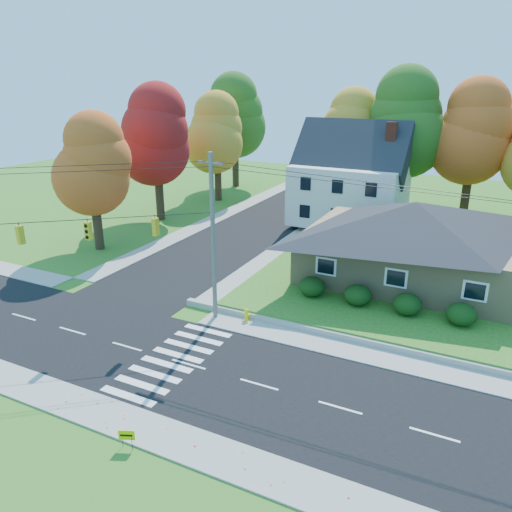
# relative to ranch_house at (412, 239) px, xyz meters

# --- Properties ---
(ground) EXTENTS (120.00, 120.00, 0.00)m
(ground) POSITION_rel_ranch_house_xyz_m (-8.00, -16.00, -3.27)
(ground) COLOR #3D7923
(road_main) EXTENTS (90.00, 8.00, 0.02)m
(road_main) POSITION_rel_ranch_house_xyz_m (-8.00, -16.00, -3.26)
(road_main) COLOR black
(road_main) RESTS_ON ground
(road_cross) EXTENTS (8.00, 44.00, 0.02)m
(road_cross) POSITION_rel_ranch_house_xyz_m (-16.00, 10.00, -3.25)
(road_cross) COLOR black
(road_cross) RESTS_ON ground
(sidewalk_north) EXTENTS (90.00, 2.00, 0.08)m
(sidewalk_north) POSITION_rel_ranch_house_xyz_m (-8.00, -11.00, -3.23)
(sidewalk_north) COLOR #9C9A90
(sidewalk_north) RESTS_ON ground
(sidewalk_south) EXTENTS (90.00, 2.00, 0.08)m
(sidewalk_south) POSITION_rel_ranch_house_xyz_m (-8.00, -21.00, -3.23)
(sidewalk_south) COLOR #9C9A90
(sidewalk_south) RESTS_ON ground
(lawn) EXTENTS (30.00, 30.00, 0.50)m
(lawn) POSITION_rel_ranch_house_xyz_m (5.00, 5.00, -3.02)
(lawn) COLOR #3D7923
(lawn) RESTS_ON ground
(ranch_house) EXTENTS (14.60, 10.60, 5.40)m
(ranch_house) POSITION_rel_ranch_house_xyz_m (0.00, 0.00, 0.00)
(ranch_house) COLOR tan
(ranch_house) RESTS_ON lawn
(colonial_house) EXTENTS (10.40, 8.40, 9.60)m
(colonial_house) POSITION_rel_ranch_house_xyz_m (-7.96, 12.00, 1.32)
(colonial_house) COLOR silver
(colonial_house) RESTS_ON lawn
(hedge_row) EXTENTS (10.70, 1.70, 1.27)m
(hedge_row) POSITION_rel_ranch_house_xyz_m (-0.50, -6.20, -2.13)
(hedge_row) COLOR #163A10
(hedge_row) RESTS_ON lawn
(traffic_infrastructure) EXTENTS (38.10, 10.66, 10.00)m
(traffic_infrastructure) POSITION_rel_ranch_house_xyz_m (-8.15, -14.65, 1.88)
(traffic_infrastructure) COLOR #666059
(traffic_infrastructure) RESTS_ON ground
(tree_lot_0) EXTENTS (6.72, 6.72, 12.51)m
(tree_lot_0) POSITION_rel_ranch_house_xyz_m (-10.00, 18.00, 5.04)
(tree_lot_0) COLOR #3F2A19
(tree_lot_0) RESTS_ON lawn
(tree_lot_1) EXTENTS (7.84, 7.84, 14.60)m
(tree_lot_1) POSITION_rel_ranch_house_xyz_m (-4.00, 17.00, 6.35)
(tree_lot_1) COLOR #3F2A19
(tree_lot_1) RESTS_ON lawn
(tree_lot_2) EXTENTS (7.28, 7.28, 13.56)m
(tree_lot_2) POSITION_rel_ranch_house_xyz_m (2.00, 18.00, 5.70)
(tree_lot_2) COLOR #3F2A19
(tree_lot_2) RESTS_ON lawn
(tree_west_0) EXTENTS (6.16, 6.16, 11.47)m
(tree_west_0) POSITION_rel_ranch_house_xyz_m (-25.00, -4.00, 3.89)
(tree_west_0) COLOR #3F2A19
(tree_west_0) RESTS_ON ground
(tree_west_1) EXTENTS (7.28, 7.28, 13.56)m
(tree_west_1) POSITION_rel_ranch_house_xyz_m (-26.00, 6.00, 5.20)
(tree_west_1) COLOR #3F2A19
(tree_west_1) RESTS_ON ground
(tree_west_2) EXTENTS (6.72, 6.72, 12.51)m
(tree_west_2) POSITION_rel_ranch_house_xyz_m (-25.00, 16.00, 4.54)
(tree_west_2) COLOR #3F2A19
(tree_west_2) RESTS_ON ground
(tree_west_3) EXTENTS (7.84, 7.84, 14.60)m
(tree_west_3) POSITION_rel_ranch_house_xyz_m (-27.00, 24.00, 5.85)
(tree_west_3) COLOR #3F2A19
(tree_west_3) RESTS_ON ground
(white_car) EXTENTS (2.53, 4.92, 1.54)m
(white_car) POSITION_rel_ranch_house_xyz_m (-14.62, 19.03, -2.47)
(white_car) COLOR silver
(white_car) RESTS_ON road_cross
(fire_hydrant) EXTENTS (0.47, 0.36, 0.82)m
(fire_hydrant) POSITION_rel_ranch_house_xyz_m (-7.57, -10.39, -2.88)
(fire_hydrant) COLOR #FDE406
(fire_hydrant) RESTS_ON ground
(yard_sign) EXTENTS (0.62, 0.29, 0.82)m
(yard_sign) POSITION_rel_ranch_house_xyz_m (-6.78, -22.16, -2.68)
(yard_sign) COLOR black
(yard_sign) RESTS_ON ground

